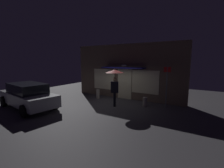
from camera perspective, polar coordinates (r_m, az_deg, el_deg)
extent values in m
plane|color=#423F44|center=(9.95, -1.25, -7.82)|extent=(18.00, 18.00, 0.00)
cube|color=brown|center=(11.63, 5.02, 4.49)|extent=(8.52, 0.30, 3.98)
cube|color=beige|center=(11.57, 4.58, 0.04)|extent=(1.10, 0.04, 2.20)
cube|color=beige|center=(12.46, -2.89, 1.82)|extent=(1.92, 0.04, 1.60)
cube|color=beige|center=(10.93, 11.90, 0.71)|extent=(1.92, 0.04, 1.60)
cube|color=white|center=(11.38, 4.48, 6.72)|extent=(0.36, 0.16, 0.12)
cube|color=navy|center=(11.16, 3.88, 5.93)|extent=(3.20, 0.70, 0.08)
cylinder|color=black|center=(9.83, 0.96, -5.46)|extent=(0.15, 0.15, 0.85)
cylinder|color=black|center=(9.64, 0.93, -5.75)|extent=(0.15, 0.15, 0.85)
cube|color=black|center=(9.58, 0.96, -1.16)|extent=(0.52, 0.43, 0.68)
cube|color=silver|center=(9.65, 1.62, -1.10)|extent=(0.13, 0.09, 0.55)
cube|color=navy|center=(9.65, 1.63, -1.21)|extent=(0.06, 0.05, 0.44)
sphere|color=tan|center=(9.51, 0.97, 1.75)|extent=(0.23, 0.23, 0.23)
cylinder|color=slate|center=(9.50, 0.97, 2.12)|extent=(0.02, 0.02, 1.03)
cone|color=#4C0C0C|center=(9.47, 0.97, 4.68)|extent=(1.11, 1.11, 0.18)
cube|color=#A5A8AD|center=(10.57, -28.20, -4.52)|extent=(4.50, 2.23, 0.66)
cube|color=black|center=(10.47, -28.43, -1.31)|extent=(2.59, 1.78, 0.55)
cylinder|color=black|center=(9.71, -20.11, -6.80)|extent=(0.66, 0.30, 0.64)
cylinder|color=black|center=(9.02, -29.36, -8.55)|extent=(0.66, 0.30, 0.64)
cylinder|color=black|center=(12.27, -27.18, -4.10)|extent=(0.66, 0.30, 0.64)
cylinder|color=black|center=(11.73, -34.69, -5.22)|extent=(0.66, 0.30, 0.64)
cylinder|color=#595B60|center=(9.76, 19.19, -0.99)|extent=(0.07, 0.07, 2.53)
cube|color=red|center=(9.64, 19.45, 4.97)|extent=(0.40, 0.02, 0.30)
cylinder|color=#B2A899|center=(11.71, -5.15, -3.63)|extent=(0.25, 0.25, 0.69)
cylinder|color=#B2A899|center=(9.96, 11.86, -6.31)|extent=(0.26, 0.26, 0.56)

